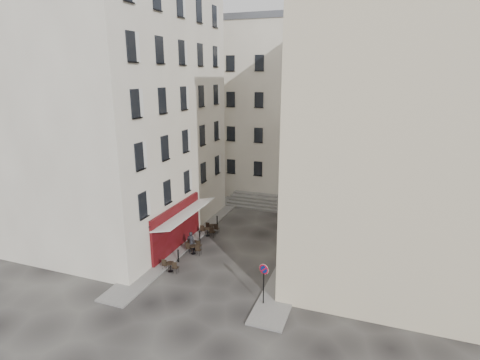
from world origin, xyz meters
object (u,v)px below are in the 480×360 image
at_px(bistro_table_a, 171,266).
at_px(bistro_table_b, 194,249).
at_px(no_parking_sign, 264,277).
at_px(pedestrian, 191,242).

height_order(bistro_table_a, bistro_table_b, bistro_table_b).
distance_m(no_parking_sign, bistro_table_a, 7.28).
relative_size(bistro_table_b, pedestrian, 0.74).
height_order(no_parking_sign, bistro_table_a, no_parking_sign).
bearing_deg(pedestrian, no_parking_sign, 139.36).
distance_m(no_parking_sign, bistro_table_b, 8.14).
xyz_separation_m(bistro_table_a, bistro_table_b, (0.28, 2.86, 0.01)).
bearing_deg(bistro_table_a, bistro_table_b, 84.33).
xyz_separation_m(no_parking_sign, bistro_table_a, (-6.97, 1.56, -1.41)).
relative_size(no_parking_sign, pedestrian, 1.58).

